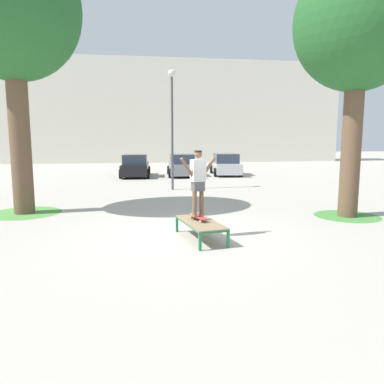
{
  "coord_description": "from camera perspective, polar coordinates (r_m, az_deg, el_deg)",
  "views": [
    {
      "loc": [
        -1.27,
        -9.53,
        2.53
      ],
      "look_at": [
        0.26,
        1.03,
        1.0
      ],
      "focal_mm": 34.83,
      "sensor_mm": 36.0,
      "label": 1
    }
  ],
  "objects": [
    {
      "name": "grass_patch_near_right",
      "position": [
        13.32,
        22.65,
        -3.41
      ],
      "size": [
        2.11,
        2.11,
        0.01
      ],
      "primitive_type": "cylinder",
      "color": "#47893D",
      "rests_on": "ground"
    },
    {
      "name": "tree_near_left",
      "position": [
        14.38,
        -25.88,
        23.66
      ],
      "size": [
        4.35,
        4.35,
        8.95
      ],
      "color": "brown",
      "rests_on": "ground"
    },
    {
      "name": "building_facade",
      "position": [
        41.65,
        -4.65,
        12.1
      ],
      "size": [
        38.97,
        4.0,
        10.82
      ],
      "primitive_type": "cube",
      "color": "silver",
      "rests_on": "ground"
    },
    {
      "name": "car_grey",
      "position": [
        25.59,
        -1.58,
        4.04
      ],
      "size": [
        2.07,
        4.27,
        1.5
      ],
      "color": "slate",
      "rests_on": "ground"
    },
    {
      "name": "skate_box",
      "position": [
        9.43,
        1.31,
        -4.81
      ],
      "size": [
        1.1,
        2.01,
        0.46
      ],
      "color": "#237A4C",
      "rests_on": "ground"
    },
    {
      "name": "skateboard",
      "position": [
        9.58,
        0.92,
        -3.85
      ],
      "size": [
        0.44,
        0.82,
        0.09
      ],
      "color": "#B23333",
      "rests_on": "skate_box"
    },
    {
      "name": "grass_patch_near_left",
      "position": [
        14.04,
        -24.22,
        -2.94
      ],
      "size": [
        2.44,
        2.44,
        0.01
      ],
      "primitive_type": "cylinder",
      "color": "#519342",
      "rests_on": "ground"
    },
    {
      "name": "light_post",
      "position": [
        18.58,
        -3.08,
        12.15
      ],
      "size": [
        0.36,
        0.36,
        5.83
      ],
      "color": "#4C4C51",
      "rests_on": "ground"
    },
    {
      "name": "tree_near_right",
      "position": [
        13.52,
        24.14,
        22.19
      ],
      "size": [
        3.95,
        3.95,
        8.13
      ],
      "color": "brown",
      "rests_on": "ground"
    },
    {
      "name": "ground_plane",
      "position": [
        9.94,
        -0.64,
        -6.58
      ],
      "size": [
        120.0,
        120.0,
        0.0
      ],
      "primitive_type": "plane",
      "color": "#B2AA9E"
    },
    {
      "name": "car_silver",
      "position": [
        26.38,
        5.19,
        4.13
      ],
      "size": [
        2.21,
        4.34,
        1.5
      ],
      "color": "#B7BABF",
      "rests_on": "ground"
    },
    {
      "name": "skater",
      "position": [
        9.42,
        0.93,
        2.08
      ],
      "size": [
        0.97,
        0.4,
        1.69
      ],
      "color": "brown",
      "rests_on": "skateboard"
    },
    {
      "name": "car_black",
      "position": [
        25.42,
        -8.67,
        3.92
      ],
      "size": [
        2.09,
        4.29,
        1.5
      ],
      "color": "black",
      "rests_on": "ground"
    }
  ]
}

